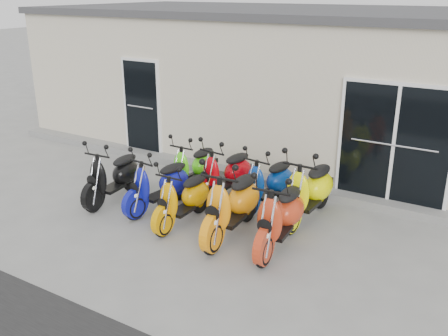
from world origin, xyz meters
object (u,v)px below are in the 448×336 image
Objects in this scene: scooter_back_yellow at (309,182)px; scooter_front_orange_a at (183,191)px; scooter_front_black at (113,169)px; scooter_front_orange_b at (232,195)px; scooter_front_blue at (159,177)px; scooter_back_red at (225,167)px; scooter_front_red at (281,208)px; scooter_back_green at (193,161)px; scooter_back_blue at (269,176)px.

scooter_front_orange_a is at bearing -142.73° from scooter_back_yellow.
scooter_front_orange_b reaches higher than scooter_front_black.
scooter_front_blue is 1.04× the size of scooter_front_orange_a.
scooter_back_red is (1.74, 1.19, 0.01)m from scooter_front_black.
scooter_back_red is at bearing 29.87° from scooter_front_black.
scooter_front_black is at bearing 174.96° from scooter_front_red.
scooter_front_orange_b is 1.18× the size of scooter_back_green.
scooter_front_blue is 0.77m from scooter_front_orange_a.
scooter_back_blue is at bearing 40.84° from scooter_front_blue.
scooter_front_black is 1.05× the size of scooter_front_orange_a.
scooter_front_red is at bearing -5.31° from scooter_front_black.
scooter_front_orange_a is 0.94× the size of scooter_back_red.
scooter_front_orange_a is 1.32m from scooter_back_red.
scooter_front_orange_a is at bearing -84.37° from scooter_back_red.
scooter_back_blue is at bearing 175.06° from scooter_back_yellow.
scooter_front_black is at bearing -160.00° from scooter_back_yellow.
scooter_back_yellow is at bearing 13.21° from scooter_front_black.
scooter_back_blue is (0.00, 1.30, -0.09)m from scooter_front_orange_b.
scooter_front_orange_b is 1.15× the size of scooter_back_blue.
scooter_front_blue is 0.97× the size of scooter_back_red.
scooter_front_red is 1.12× the size of scooter_back_green.
scooter_back_yellow reaches higher than scooter_back_green.
scooter_front_blue is 1.68m from scooter_front_orange_b.
scooter_front_blue is at bearing -156.29° from scooter_back_yellow.
scooter_back_red is 1.02× the size of scooter_back_blue.
scooter_back_blue is (-0.83, 1.26, -0.06)m from scooter_front_red.
scooter_front_orange_b is at bearing -47.46° from scooter_back_red.
scooter_front_blue is 1.03× the size of scooter_back_green.
scooter_back_green is at bearing -175.81° from scooter_back_red.
scooter_front_orange_b reaches higher than scooter_back_yellow.
scooter_back_green reaches higher than scooter_front_orange_a.
scooter_front_blue is (0.98, 0.13, -0.01)m from scooter_front_black.
scooter_front_blue is at bearing -88.67° from scooter_back_green.
scooter_back_blue is at bearing 86.16° from scooter_front_orange_b.
scooter_front_orange_b reaches higher than scooter_front_red.
scooter_front_orange_b is (1.66, -0.22, 0.10)m from scooter_front_blue.
scooter_front_orange_b is 2.13m from scooter_back_green.
scooter_front_orange_b is at bearing 0.34° from scooter_front_blue.
scooter_back_green is (0.97, 1.24, -0.03)m from scooter_front_black.
scooter_front_orange_a is 1.77m from scooter_front_red.
scooter_front_blue is at bearing 3.15° from scooter_front_black.
scooter_back_yellow is at bearing 85.77° from scooter_front_red.
scooter_back_red is at bearing 179.48° from scooter_back_yellow.
scooter_back_blue is at bearing 55.06° from scooter_front_orange_a.
scooter_front_orange_b is 0.83m from scooter_front_red.
scooter_front_blue is 1.11m from scooter_back_green.
scooter_front_black is at bearing 174.39° from scooter_front_orange_b.
scooter_front_orange_b is at bearing -82.46° from scooter_back_blue.
scooter_front_blue is 1.31m from scooter_back_red.
scooter_back_red is 0.91× the size of scooter_back_yellow.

